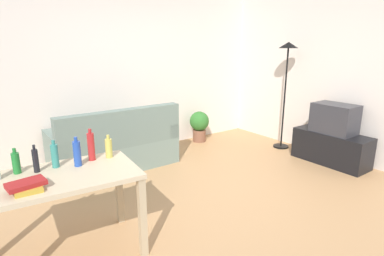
# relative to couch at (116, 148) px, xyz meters

# --- Properties ---
(ground_plane) EXTENTS (5.20, 4.40, 0.02)m
(ground_plane) POSITION_rel_couch_xyz_m (0.49, -1.59, -0.32)
(ground_plane) COLOR tan
(wall_rear) EXTENTS (5.20, 0.10, 2.70)m
(wall_rear) POSITION_rel_couch_xyz_m (0.49, 0.61, 1.04)
(wall_rear) COLOR silver
(wall_rear) RESTS_ON ground_plane
(wall_right) EXTENTS (0.10, 4.40, 2.70)m
(wall_right) POSITION_rel_couch_xyz_m (3.09, -1.59, 1.04)
(wall_right) COLOR beige
(wall_right) RESTS_ON ground_plane
(couch) EXTENTS (1.75, 0.84, 0.92)m
(couch) POSITION_rel_couch_xyz_m (0.00, 0.00, 0.00)
(couch) COLOR slate
(couch) RESTS_ON ground_plane
(tv_stand) EXTENTS (0.44, 1.10, 0.48)m
(tv_stand) POSITION_rel_couch_xyz_m (2.74, -1.75, -0.07)
(tv_stand) COLOR black
(tv_stand) RESTS_ON ground_plane
(tv) EXTENTS (0.41, 0.60, 0.44)m
(tv) POSITION_rel_couch_xyz_m (2.74, -1.75, 0.39)
(tv) COLOR #2D2D33
(tv) RESTS_ON tv_stand
(torchiere_lamp) EXTENTS (0.32, 0.32, 1.81)m
(torchiere_lamp) POSITION_rel_couch_xyz_m (2.74, -0.83, 1.11)
(torchiere_lamp) COLOR black
(torchiere_lamp) RESTS_ON ground_plane
(desk) EXTENTS (1.26, 0.81, 0.76)m
(desk) POSITION_rel_couch_xyz_m (-1.14, -1.66, 0.34)
(desk) COLOR #C6B28E
(desk) RESTS_ON ground_plane
(potted_plant) EXTENTS (0.36, 0.36, 0.57)m
(potted_plant) POSITION_rel_couch_xyz_m (1.78, 0.31, 0.02)
(potted_plant) COLOR brown
(potted_plant) RESTS_ON ground_plane
(bottle_green) EXTENTS (0.06, 0.06, 0.21)m
(bottle_green) POSITION_rel_couch_xyz_m (-1.41, -1.42, 0.54)
(bottle_green) COLOR #1E722D
(bottle_green) RESTS_ON desk
(bottle_dark) EXTENTS (0.05, 0.05, 0.23)m
(bottle_dark) POSITION_rel_couch_xyz_m (-1.28, -1.49, 0.55)
(bottle_dark) COLOR black
(bottle_dark) RESTS_ON desk
(bottle_tall) EXTENTS (0.06, 0.06, 0.24)m
(bottle_tall) POSITION_rel_couch_xyz_m (-1.13, -1.47, 0.56)
(bottle_tall) COLOR teal
(bottle_tall) RESTS_ON desk
(bottle_blue) EXTENTS (0.06, 0.06, 0.26)m
(bottle_blue) POSITION_rel_couch_xyz_m (-0.96, -1.55, 0.57)
(bottle_blue) COLOR #2347A3
(bottle_blue) RESTS_ON desk
(bottle_red) EXTENTS (0.06, 0.06, 0.29)m
(bottle_red) POSITION_rel_couch_xyz_m (-0.82, -1.48, 0.58)
(bottle_red) COLOR #AD2323
(bottle_red) RESTS_ON desk
(bottle_squat) EXTENTS (0.06, 0.06, 0.21)m
(bottle_squat) POSITION_rel_couch_xyz_m (-0.67, -1.51, 0.54)
(bottle_squat) COLOR #BCB24C
(bottle_squat) RESTS_ON desk
(book_stack) EXTENTS (0.27, 0.20, 0.07)m
(book_stack) POSITION_rel_couch_xyz_m (-1.40, -1.82, 0.49)
(book_stack) COLOR #B7932D
(book_stack) RESTS_ON desk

